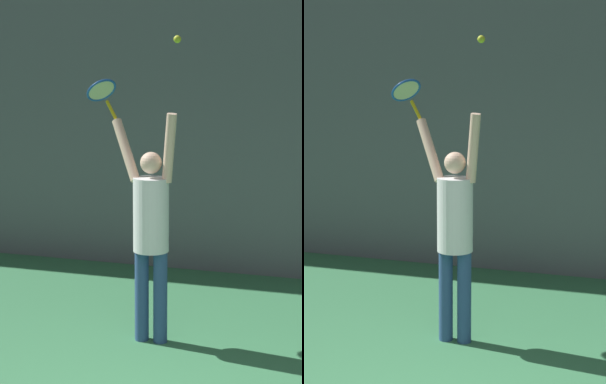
# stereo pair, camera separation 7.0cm
# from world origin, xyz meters

# --- Properties ---
(back_wall) EXTENTS (18.00, 0.10, 5.00)m
(back_wall) POSITION_xyz_m (0.00, 4.73, 2.50)
(back_wall) COLOR slate
(back_wall) RESTS_ON ground_plane
(tennis_player) EXTENTS (0.73, 0.43, 2.12)m
(tennis_player) POSITION_xyz_m (-0.72, 2.29, 1.09)
(tennis_player) COLOR #2D4C7F
(tennis_player) RESTS_ON ground_plane
(tennis_racket) EXTENTS (0.41, 0.38, 0.39)m
(tennis_racket) POSITION_xyz_m (-1.31, 2.64, 2.28)
(tennis_racket) COLOR yellow
(tennis_ball) EXTENTS (0.07, 0.07, 0.07)m
(tennis_ball) POSITION_xyz_m (-0.47, 2.25, 2.75)
(tennis_ball) COLOR #CCDB2D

